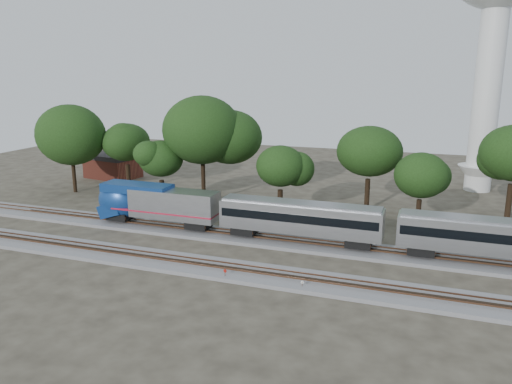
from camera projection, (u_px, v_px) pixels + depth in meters
ground at (235, 257)px, 53.80m from camera, size 160.00×160.00×0.00m
track_far at (254, 238)px, 59.24m from camera, size 160.00×5.00×0.73m
track_near at (220, 269)px, 50.09m from camera, size 160.00×5.00×0.73m
switch_stand_red at (225, 273)px, 47.88m from camera, size 0.34×0.08×1.06m
switch_stand_white at (302, 284)px, 45.55m from camera, size 0.30×0.06×0.94m
switch_lever at (275, 286)px, 46.15m from camera, size 0.57×0.44×0.30m
brick_building at (113, 166)px, 93.40m from camera, size 10.38×8.21×4.46m
tree_0 at (71, 135)px, 80.45m from camera, size 9.63×9.63×13.57m
tree_1 at (126, 142)px, 81.64m from camera, size 8.31×8.31×11.71m
tree_2 at (161, 159)px, 73.20m from camera, size 7.12×7.12×10.04m
tree_3 at (202, 130)px, 73.12m from camera, size 11.29×11.29×15.92m
tree_4 at (281, 166)px, 66.92m from camera, size 7.23×7.23×10.19m
tree_5 at (369, 151)px, 69.75m from camera, size 8.74×8.74×12.33m
tree_6 at (421, 176)px, 62.47m from camera, size 6.92×6.92×9.76m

